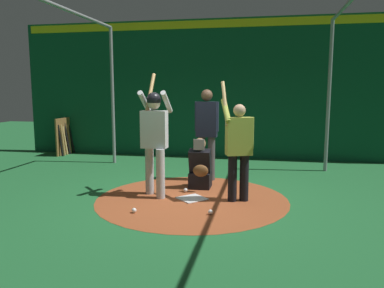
% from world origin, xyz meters
% --- Properties ---
extents(ground_plane, '(27.28, 27.28, 0.00)m').
position_xyz_m(ground_plane, '(0.00, 0.00, 0.00)').
color(ground_plane, '#216633').
extents(dirt_circle, '(3.26, 3.26, 0.01)m').
position_xyz_m(dirt_circle, '(0.00, 0.00, 0.00)').
color(dirt_circle, '#9E4C28').
rests_on(dirt_circle, ground).
extents(home_plate, '(0.59, 0.59, 0.01)m').
position_xyz_m(home_plate, '(0.00, 0.00, 0.01)').
color(home_plate, white).
rests_on(home_plate, dirt_circle).
extents(batter, '(0.68, 0.49, 2.14)m').
position_xyz_m(batter, '(-0.08, -0.68, 1.10)').
color(batter, '#BCBCC0').
rests_on(batter, ground).
extents(catcher, '(0.58, 0.40, 0.96)m').
position_xyz_m(catcher, '(-0.74, 0.01, 0.38)').
color(catcher, black).
rests_on(catcher, ground).
extents(umpire, '(0.23, 0.49, 1.86)m').
position_xyz_m(umpire, '(-1.43, 0.02, 1.05)').
color(umpire, '#4C4C51').
rests_on(umpire, ground).
extents(visitor, '(0.54, 0.59, 1.99)m').
position_xyz_m(visitor, '(-0.05, 0.77, 0.94)').
color(visitor, black).
rests_on(visitor, ground).
extents(back_wall, '(0.22, 11.28, 3.71)m').
position_xyz_m(back_wall, '(-4.14, 0.00, 1.87)').
color(back_wall, '#0F472D').
rests_on(back_wall, ground).
extents(cage_frame, '(5.69, 5.22, 3.39)m').
position_xyz_m(cage_frame, '(0.00, 0.00, 2.33)').
color(cage_frame, gray).
rests_on(cage_frame, ground).
extents(bat_rack, '(1.18, 0.21, 1.05)m').
position_xyz_m(bat_rack, '(-3.90, -4.46, 0.49)').
color(bat_rack, olive).
rests_on(bat_rack, ground).
extents(baseball_0, '(0.07, 0.07, 0.07)m').
position_xyz_m(baseball_0, '(-0.39, -0.19, 0.04)').
color(baseball_0, white).
rests_on(baseball_0, dirt_circle).
extents(baseball_1, '(0.07, 0.07, 0.07)m').
position_xyz_m(baseball_1, '(0.75, 0.43, 0.04)').
color(baseball_1, white).
rests_on(baseball_1, dirt_circle).
extents(baseball_2, '(0.07, 0.07, 0.07)m').
position_xyz_m(baseball_2, '(0.89, -0.72, 0.04)').
color(baseball_2, white).
rests_on(baseball_2, dirt_circle).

